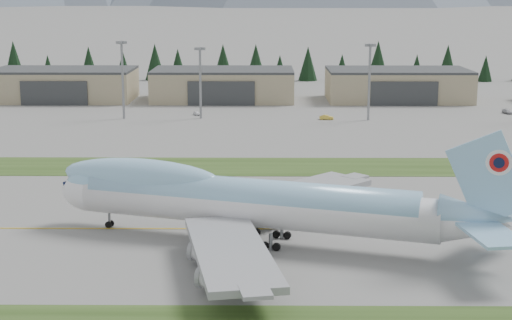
{
  "coord_description": "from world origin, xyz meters",
  "views": [
    {
      "loc": [
        -1.47,
        -118.82,
        36.83
      ],
      "look_at": [
        -2.57,
        14.77,
        8.0
      ],
      "focal_mm": 55.0,
      "sensor_mm": 36.0,
      "label": 1
    }
  ],
  "objects_px": {
    "hangar_left": "(64,84)",
    "service_vehicle_b": "(326,120)",
    "boeing_747_freighter": "(250,201)",
    "hangar_right": "(398,85)",
    "hangar_center": "(223,85)",
    "service_vehicle_c": "(507,114)",
    "service_vehicle_a": "(197,115)"
  },
  "relations": [
    {
      "from": "boeing_747_freighter",
      "to": "hangar_center",
      "type": "xyz_separation_m",
      "value": [
        -11.71,
        156.24,
        -0.87
      ]
    },
    {
      "from": "hangar_center",
      "to": "hangar_right",
      "type": "bearing_deg",
      "value": 0.0
    },
    {
      "from": "hangar_left",
      "to": "boeing_747_freighter",
      "type": "bearing_deg",
      "value": -66.88
    },
    {
      "from": "hangar_right",
      "to": "service_vehicle_a",
      "type": "xyz_separation_m",
      "value": [
        -66.31,
        -33.67,
        -5.39
      ]
    },
    {
      "from": "hangar_left",
      "to": "service_vehicle_a",
      "type": "xyz_separation_m",
      "value": [
        48.69,
        -33.67,
        -5.39
      ]
    },
    {
      "from": "boeing_747_freighter",
      "to": "hangar_center",
      "type": "height_order",
      "value": "boeing_747_freighter"
    },
    {
      "from": "hangar_center",
      "to": "service_vehicle_a",
      "type": "bearing_deg",
      "value": -100.62
    },
    {
      "from": "hangar_right",
      "to": "service_vehicle_c",
      "type": "height_order",
      "value": "hangar_right"
    },
    {
      "from": "service_vehicle_a",
      "to": "service_vehicle_c",
      "type": "bearing_deg",
      "value": -25.12
    },
    {
      "from": "service_vehicle_c",
      "to": "hangar_center",
      "type": "bearing_deg",
      "value": 147.56
    },
    {
      "from": "service_vehicle_a",
      "to": "boeing_747_freighter",
      "type": "bearing_deg",
      "value": -109.03
    },
    {
      "from": "boeing_747_freighter",
      "to": "service_vehicle_a",
      "type": "xyz_separation_m",
      "value": [
        -18.02,
        122.57,
        -6.25
      ]
    },
    {
      "from": "hangar_center",
      "to": "service_vehicle_c",
      "type": "height_order",
      "value": "hangar_center"
    },
    {
      "from": "hangar_left",
      "to": "service_vehicle_b",
      "type": "height_order",
      "value": "hangar_left"
    },
    {
      "from": "hangar_right",
      "to": "service_vehicle_a",
      "type": "distance_m",
      "value": 74.57
    },
    {
      "from": "service_vehicle_a",
      "to": "service_vehicle_b",
      "type": "relative_size",
      "value": 0.86
    },
    {
      "from": "hangar_left",
      "to": "hangar_right",
      "type": "distance_m",
      "value": 115.0
    },
    {
      "from": "service_vehicle_b",
      "to": "hangar_right",
      "type": "bearing_deg",
      "value": -27.16
    },
    {
      "from": "hangar_right",
      "to": "service_vehicle_b",
      "type": "height_order",
      "value": "hangar_right"
    },
    {
      "from": "service_vehicle_a",
      "to": "hangar_right",
      "type": "bearing_deg",
      "value": -0.47
    },
    {
      "from": "hangar_left",
      "to": "service_vehicle_b",
      "type": "xyz_separation_m",
      "value": [
        87.33,
        -41.7,
        -5.39
      ]
    },
    {
      "from": "boeing_747_freighter",
      "to": "hangar_right",
      "type": "relative_size",
      "value": 1.49
    },
    {
      "from": "hangar_center",
      "to": "service_vehicle_c",
      "type": "relative_size",
      "value": 10.39
    },
    {
      "from": "service_vehicle_a",
      "to": "hangar_left",
      "type": "bearing_deg",
      "value": 117.94
    },
    {
      "from": "boeing_747_freighter",
      "to": "hangar_right",
      "type": "height_order",
      "value": "boeing_747_freighter"
    },
    {
      "from": "hangar_left",
      "to": "service_vehicle_c",
      "type": "xyz_separation_m",
      "value": [
        143.88,
        -29.9,
        -5.39
      ]
    },
    {
      "from": "hangar_right",
      "to": "service_vehicle_c",
      "type": "distance_m",
      "value": 41.92
    },
    {
      "from": "hangar_center",
      "to": "service_vehicle_c",
      "type": "distance_m",
      "value": 93.93
    },
    {
      "from": "boeing_747_freighter",
      "to": "hangar_center",
      "type": "distance_m",
      "value": 156.68
    },
    {
      "from": "hangar_left",
      "to": "hangar_center",
      "type": "bearing_deg",
      "value": 0.0
    },
    {
      "from": "hangar_left",
      "to": "service_vehicle_a",
      "type": "relative_size",
      "value": 13.51
    },
    {
      "from": "service_vehicle_c",
      "to": "boeing_747_freighter",
      "type": "bearing_deg",
      "value": -135.26
    }
  ]
}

